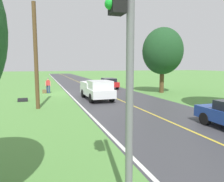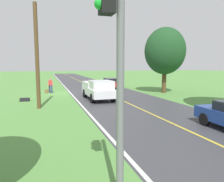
% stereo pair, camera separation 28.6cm
% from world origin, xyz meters
% --- Properties ---
extents(ground_plane, '(200.00, 200.00, 0.00)m').
position_xyz_m(ground_plane, '(0.00, 0.00, 0.00)').
color(ground_plane, '#568E42').
extents(road_surface, '(8.11, 120.00, 0.00)m').
position_xyz_m(road_surface, '(-4.87, 0.00, 0.00)').
color(road_surface, '#3D3D42').
rests_on(road_surface, ground).
extents(lane_edge_line, '(0.16, 117.60, 0.00)m').
position_xyz_m(lane_edge_line, '(-0.99, 0.00, 0.01)').
color(lane_edge_line, silver).
rests_on(lane_edge_line, ground).
extents(lane_centre_line, '(0.14, 117.60, 0.00)m').
position_xyz_m(lane_centre_line, '(-4.87, 0.00, 0.01)').
color(lane_centre_line, gold).
rests_on(lane_centre_line, ground).
extents(hitchhiker_walking, '(0.62, 0.51, 1.75)m').
position_xyz_m(hitchhiker_walking, '(1.16, -0.56, 0.98)').
color(hitchhiker_walking, navy).
rests_on(hitchhiker_walking, ground).
extents(suitcase_carried, '(0.46, 0.20, 0.43)m').
position_xyz_m(suitcase_carried, '(1.58, -0.48, 0.21)').
color(suitcase_carried, brown).
rests_on(suitcase_carried, ground).
extents(pickup_truck_passing, '(2.17, 5.43, 1.82)m').
position_xyz_m(pickup_truck_passing, '(-2.94, 5.84, 0.97)').
color(pickup_truck_passing, silver).
rests_on(pickup_truck_passing, ground).
extents(traffic_light_mast, '(0.61, 0.32, 5.20)m').
position_xyz_m(traffic_light_mast, '(0.29, 20.34, 3.55)').
color(traffic_light_mast, slate).
rests_on(traffic_light_mast, ground).
extents(tree_far_side_near, '(4.58, 4.58, 7.39)m').
position_xyz_m(tree_far_side_near, '(-11.32, 3.21, 4.74)').
color(tree_far_side_near, brown).
rests_on(tree_far_side_near, ground).
extents(sedan_near_oncoming, '(2.05, 4.46, 1.41)m').
position_xyz_m(sedan_near_oncoming, '(-6.92, -3.25, 0.75)').
color(sedan_near_oncoming, red).
rests_on(sedan_near_oncoming, ground).
extents(utility_pole_roadside, '(0.28, 0.28, 7.51)m').
position_xyz_m(utility_pole_roadside, '(2.16, 8.29, 3.75)').
color(utility_pole_roadside, brown).
rests_on(utility_pole_roadside, ground).
extents(drainage_culvert, '(0.80, 0.60, 0.60)m').
position_xyz_m(drainage_culvert, '(3.48, 4.56, 0.00)').
color(drainage_culvert, black).
rests_on(drainage_culvert, ground).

